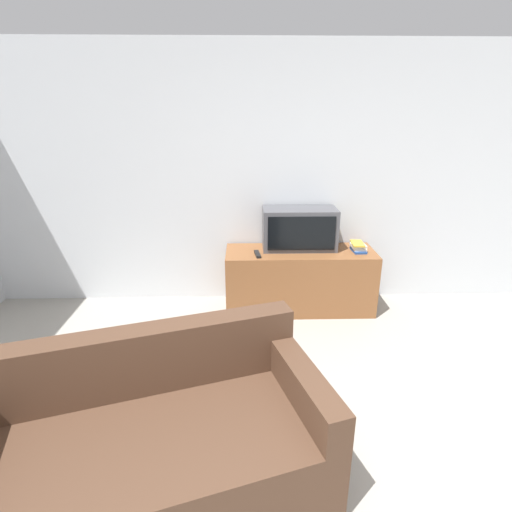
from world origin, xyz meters
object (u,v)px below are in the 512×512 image
Objects in this scene: remote_on_stand at (257,254)px; book_stack at (358,247)px; tv_stand at (299,280)px; television at (299,229)px; couch at (151,450)px.

book_stack is at bearing 5.82° from remote_on_stand.
remote_on_stand reaches higher than tv_stand.
television is 0.37× the size of couch.
television reaches higher than tv_stand.
television is 0.51m from remote_on_stand.
remote_on_stand is at bearing -174.18° from book_stack.
book_stack is (0.58, -0.10, -0.16)m from television.
couch is (-1.05, -2.15, -0.03)m from tv_stand.
remote_on_stand is (0.61, 2.03, 0.36)m from couch.
television is 2.53m from couch.
book_stack is (0.58, -0.01, 0.36)m from tv_stand.
television reaches higher than couch.
remote_on_stand is (-0.43, -0.20, -0.20)m from television.
tv_stand is 7.74× the size of remote_on_stand.
television is 0.62m from book_stack.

